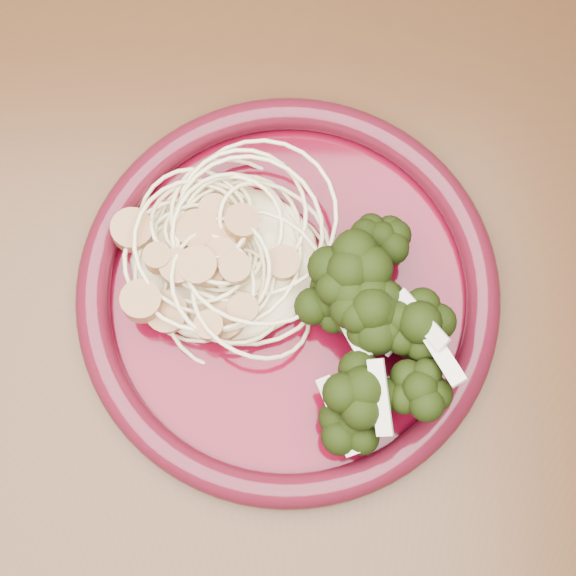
{
  "coord_description": "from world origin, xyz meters",
  "views": [
    {
      "loc": [
        -0.09,
        -0.2,
        1.31
      ],
      "look_at": [
        -0.09,
        -0.05,
        0.77
      ],
      "focal_mm": 50.0,
      "sensor_mm": 36.0,
      "label": 1
    }
  ],
  "objects": [
    {
      "name": "dining_table",
      "position": [
        0.0,
        0.0,
        0.65
      ],
      "size": [
        1.2,
        0.8,
        0.75
      ],
      "color": "#472814",
      "rests_on": "ground"
    },
    {
      "name": "dinner_plate",
      "position": [
        -0.09,
        -0.05,
        0.76
      ],
      "size": [
        0.4,
        0.4,
        0.03
      ],
      "rotation": [
        0.0,
        0.0,
        -0.43
      ],
      "color": "#4C0413",
      "rests_on": "dining_table"
    },
    {
      "name": "spaghetti_pile",
      "position": [
        -0.14,
        -0.03,
        0.77
      ],
      "size": [
        0.18,
        0.17,
        0.03
      ],
      "primitive_type": "ellipsoid",
      "rotation": [
        0.0,
        0.0,
        -0.43
      ],
      "color": "beige",
      "rests_on": "dinner_plate"
    },
    {
      "name": "scallop_cluster",
      "position": [
        -0.14,
        -0.03,
        0.81
      ],
      "size": [
        0.18,
        0.18,
        0.05
      ],
      "primitive_type": null,
      "rotation": [
        0.0,
        0.0,
        -0.43
      ],
      "color": "#A47546",
      "rests_on": "spaghetti_pile"
    },
    {
      "name": "broccoli_pile",
      "position": [
        -0.03,
        -0.07,
        0.79
      ],
      "size": [
        0.16,
        0.2,
        0.06
      ],
      "primitive_type": "ellipsoid",
      "rotation": [
        0.0,
        0.0,
        -0.43
      ],
      "color": "black",
      "rests_on": "dinner_plate"
    },
    {
      "name": "onion_garnish",
      "position": [
        -0.03,
        -0.07,
        0.82
      ],
      "size": [
        0.11,
        0.13,
        0.05
      ],
      "primitive_type": null,
      "rotation": [
        0.0,
        0.0,
        -0.43
      ],
      "color": "beige",
      "rests_on": "broccoli_pile"
    }
  ]
}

